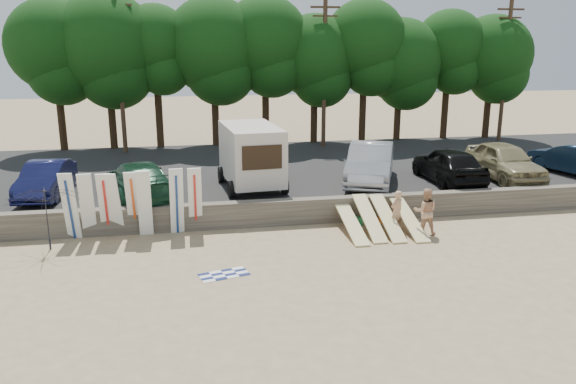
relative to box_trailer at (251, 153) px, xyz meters
name	(u,v)px	position (x,y,z in m)	size (l,w,h in m)	color
ground	(376,246)	(3.68, -6.27, -2.26)	(120.00, 120.00, 0.00)	tan
seawall	(352,208)	(3.68, -3.27, -1.76)	(44.00, 0.50, 1.00)	#6B6356
parking_lot	(311,172)	(3.68, 4.23, -1.91)	(44.00, 14.50, 0.70)	#282828
treeline	(272,48)	(2.71, 11.26, 4.39)	(32.77, 6.21, 9.23)	#382616
utility_poles	(324,69)	(5.68, 9.73, 3.17)	(25.80, 0.26, 9.00)	#473321
box_trailer	(251,153)	(0.00, 0.00, 0.00)	(2.80, 4.55, 2.78)	beige
car_0	(46,179)	(-8.63, 0.13, -0.83)	(1.54, 4.41, 1.45)	#12153F
car_1	(139,180)	(-4.78, -0.86, -0.79)	(2.15, 5.29, 1.53)	#133623
car_2	(370,164)	(5.46, -0.08, -0.65)	(1.92, 5.50, 1.81)	#9C9DA1
car_3	(448,165)	(9.07, -0.56, -0.73)	(1.95, 4.85, 1.65)	black
car_4	(505,161)	(11.94, -0.47, -0.70)	(2.03, 5.04, 1.72)	#90855C
car_5	(572,159)	(15.86, 0.00, -0.83)	(1.55, 4.44, 1.46)	black
surfboard_upright_0	(70,206)	(-6.98, -3.75, -0.98)	(0.50, 0.06, 2.60)	white
surfboard_upright_1	(87,206)	(-6.39, -3.72, -0.99)	(0.50, 0.06, 2.60)	white
surfboard_upright_2	(106,205)	(-5.75, -3.69, -1.00)	(0.50, 0.06, 2.60)	white
surfboard_upright_3	(114,205)	(-5.47, -3.73, -1.01)	(0.50, 0.06, 2.60)	white
surfboard_upright_4	(134,203)	(-4.78, -3.64, -1.00)	(0.50, 0.06, 2.60)	white
surfboard_upright_5	(145,204)	(-4.37, -3.85, -0.98)	(0.50, 0.06, 2.60)	white
surfboard_upright_6	(177,201)	(-3.23, -3.75, -0.97)	(0.50, 0.06, 2.60)	white
surfboard_upright_7	(195,200)	(-2.55, -3.65, -0.98)	(0.50, 0.06, 2.60)	white
surfboard_low_0	(352,224)	(3.17, -4.89, -1.86)	(0.56, 3.00, 0.07)	beige
surfboard_low_1	(369,218)	(3.90, -4.76, -1.70)	(0.56, 3.00, 0.07)	beige
surfboard_low_2	(387,218)	(4.58, -4.86, -1.71)	(0.56, 3.00, 0.07)	beige
surfboard_low_3	(409,219)	(5.42, -4.94, -1.79)	(0.56, 3.00, 0.07)	beige
beachgoer_a	(397,211)	(4.95, -4.82, -1.47)	(0.57, 0.38, 1.57)	tan
beachgoer_b	(425,211)	(5.86, -5.39, -1.37)	(0.86, 0.67, 1.77)	tan
cooler	(358,221)	(3.74, -3.87, -2.10)	(0.38, 0.30, 0.32)	#289456
gear_bag	(378,221)	(4.58, -3.88, -2.15)	(0.30, 0.25, 0.22)	orange
beach_towel	(224,274)	(-1.82, -7.88, -2.25)	(1.50, 1.50, 0.00)	white
beach_umbrella	(45,219)	(-7.64, -4.63, -1.14)	(2.44, 2.49, 2.24)	black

